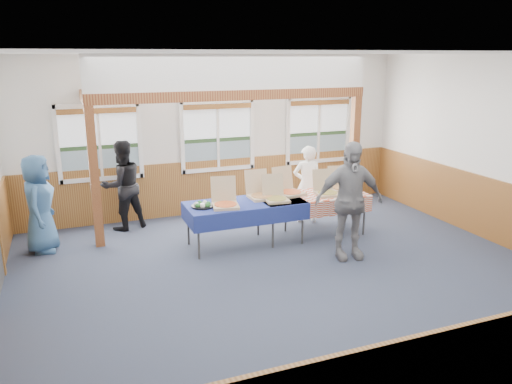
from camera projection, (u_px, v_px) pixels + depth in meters
floor at (288, 276)px, 7.41m from camera, size 8.00×8.00×0.00m
ceiling at (292, 53)px, 6.57m from camera, size 8.00×8.00×0.00m
wall_back at (217, 135)px, 10.14m from camera, size 8.00×0.00×8.00m
wall_front at (481, 266)px, 3.84m from camera, size 8.00×0.00×8.00m
wall_right at (505, 152)px, 8.39m from camera, size 0.00×8.00×8.00m
wainscot_back at (218, 185)px, 10.39m from camera, size 7.98×0.05×1.10m
wainscot_front at (464, 382)px, 4.15m from camera, size 7.98×0.05×1.10m
wainscot_right at (496, 212)px, 8.66m from camera, size 0.05×6.98×1.10m
window_left at (99, 138)px, 9.28m from camera, size 1.56×0.10×1.46m
window_mid at (218, 132)px, 10.08m from camera, size 1.56×0.10×1.46m
window_right at (319, 126)px, 10.88m from camera, size 1.56×0.10×1.46m
post_left at (95, 178)px, 8.29m from camera, size 0.15×0.15×2.40m
post_right at (354, 157)px, 10.04m from camera, size 0.15×0.15×2.40m
cross_beam at (236, 95)px, 8.82m from camera, size 5.15×0.18×0.18m
table_left at (245, 205)px, 8.49m from camera, size 2.13×1.19×0.76m
table_right at (312, 198)px, 8.94m from camera, size 1.99×0.88×0.76m
pizza_box_a at (225, 203)px, 8.22m from camera, size 0.51×0.58×0.46m
pizza_box_b at (261, 194)px, 8.72m from camera, size 0.43×0.52×0.46m
pizza_box_c at (276, 197)px, 8.56m from camera, size 0.43×0.51×0.42m
pizza_box_d at (289, 190)px, 8.95m from camera, size 0.52×0.59×0.47m
pizza_box_e at (327, 191)px, 8.93m from camera, size 0.43×0.51×0.42m
pizza_box_f at (340, 186)px, 9.26m from camera, size 0.46×0.53×0.41m
veggie_tray at (202, 205)px, 8.20m from camera, size 0.37×0.37×0.09m
drink_glass at (360, 190)px, 8.98m from camera, size 0.07×0.07×0.15m
woman_white at (307, 184)px, 9.65m from camera, size 0.62×0.48×1.52m
woman_black at (122, 185)px, 9.25m from camera, size 0.98×0.86×1.68m
man_blue at (39, 204)px, 8.17m from camera, size 0.66×0.88×1.64m
person_grey at (349, 201)px, 7.88m from camera, size 1.18×0.65×1.90m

